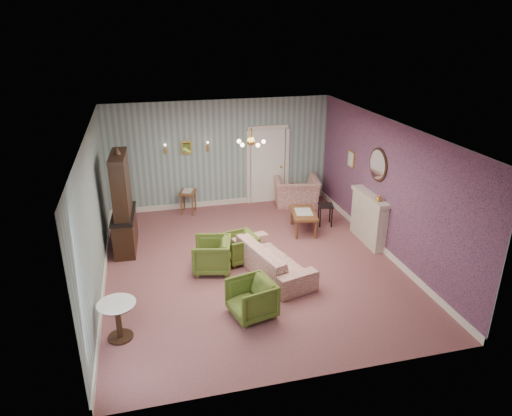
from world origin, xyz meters
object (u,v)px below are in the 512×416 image
object	(u,v)px
side_table_black	(325,215)
pedestal_table	(118,321)
coffee_table	(303,221)
olive_chair_a	(252,297)
olive_chair_b	(212,254)
wingback_chair	(296,187)
sofa_chintz	(272,254)
olive_chair_c	(240,246)
dresser	(122,200)
fireplace	(369,218)

from	to	relation	value
side_table_black	pedestal_table	world-z (taller)	pedestal_table
coffee_table	side_table_black	world-z (taller)	side_table_black
olive_chair_a	olive_chair_b	world-z (taller)	olive_chair_b
olive_chair_a	wingback_chair	bearing A→B (deg)	139.30
coffee_table	pedestal_table	world-z (taller)	pedestal_table
olive_chair_b	pedestal_table	size ratio (longest dim) A/B	1.14
wingback_chair	pedestal_table	distance (m)	6.74
sofa_chintz	side_table_black	world-z (taller)	sofa_chintz
olive_chair_c	olive_chair_b	bearing A→B (deg)	-79.10
olive_chair_a	wingback_chair	world-z (taller)	wingback_chair
coffee_table	sofa_chintz	bearing A→B (deg)	-126.50
coffee_table	side_table_black	distance (m)	0.69
sofa_chintz	side_table_black	size ratio (longest dim) A/B	3.89
olive_chair_b	coffee_table	distance (m)	2.80
olive_chair_b	pedestal_table	world-z (taller)	olive_chair_b
pedestal_table	olive_chair_b	bearing A→B (deg)	45.22
olive_chair_c	coffee_table	size ratio (longest dim) A/B	0.67
olive_chair_b	dresser	distance (m)	2.41
sofa_chintz	side_table_black	bearing A→B (deg)	-60.05
sofa_chintz	wingback_chair	world-z (taller)	wingback_chair
olive_chair_b	pedestal_table	distance (m)	2.56
olive_chair_b	side_table_black	world-z (taller)	olive_chair_b
fireplace	side_table_black	bearing A→B (deg)	118.46
sofa_chintz	pedestal_table	size ratio (longest dim) A/B	3.15
olive_chair_a	coffee_table	xyz separation A→B (m)	(2.03, 3.08, -0.11)
olive_chair_b	olive_chair_c	xyz separation A→B (m)	(0.64, 0.27, -0.05)
wingback_chair	dresser	distance (m)	4.86
olive_chair_b	coffee_table	bearing A→B (deg)	132.68
olive_chair_b	pedestal_table	xyz separation A→B (m)	(-1.81, -1.82, -0.05)
sofa_chintz	coffee_table	world-z (taller)	sofa_chintz
olive_chair_b	sofa_chintz	distance (m)	1.23
olive_chair_c	sofa_chintz	world-z (taller)	sofa_chintz
olive_chair_a	fireplace	size ratio (longest dim) A/B	0.53
olive_chair_a	side_table_black	bearing A→B (deg)	127.02
pedestal_table	sofa_chintz	bearing A→B (deg)	25.91
sofa_chintz	olive_chair_c	bearing A→B (deg)	24.42
side_table_black	olive_chair_b	bearing A→B (deg)	-153.20
olive_chair_b	olive_chair_a	bearing A→B (deg)	27.36
olive_chair_b	olive_chair_c	world-z (taller)	olive_chair_b
fireplace	pedestal_table	world-z (taller)	fireplace
coffee_table	side_table_black	size ratio (longest dim) A/B	1.85
wingback_chair	side_table_black	distance (m)	1.53
sofa_chintz	pedestal_table	distance (m)	3.31
wingback_chair	coffee_table	xyz separation A→B (m)	(-0.40, -1.70, -0.27)
fireplace	wingback_chair	bearing A→B (deg)	108.38
olive_chair_a	fireplace	bearing A→B (deg)	109.91
olive_chair_b	coffee_table	xyz separation A→B (m)	(2.45, 1.35, -0.13)
olive_chair_c	pedestal_table	distance (m)	3.22
olive_chair_c	fireplace	size ratio (longest dim) A/B	0.48
olive_chair_b	dresser	world-z (taller)	dresser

